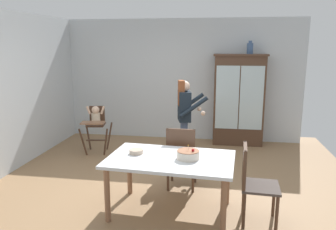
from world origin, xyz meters
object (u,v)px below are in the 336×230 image
at_px(china_cabinet, 239,100).
at_px(dining_chair_right_end, 252,179).
at_px(serving_bowl, 136,152).
at_px(birthday_cake, 188,155).
at_px(dining_table, 171,164).
at_px(adult_person, 185,112).
at_px(dining_chair_far_side, 181,154).
at_px(ceramic_vase, 250,48).
at_px(high_chair_with_toddler, 96,121).

bearing_deg(china_cabinet, dining_chair_right_end, -89.81).
bearing_deg(serving_bowl, birthday_cake, -7.77).
relative_size(china_cabinet, dining_table, 1.19).
distance_m(dining_table, serving_bowl, 0.49).
bearing_deg(adult_person, birthday_cake, 174.69).
distance_m(adult_person, birthday_cake, 1.78).
height_order(china_cabinet, dining_chair_right_end, china_cabinet).
xyz_separation_m(serving_bowl, dining_chair_far_side, (0.52, 0.61, -0.21)).
xyz_separation_m(ceramic_vase, dining_chair_right_end, (-0.17, -3.31, -1.51)).
bearing_deg(dining_chair_right_end, adult_person, 32.36).
bearing_deg(serving_bowl, dining_chair_far_side, 49.68).
xyz_separation_m(dining_table, birthday_cake, (0.22, -0.00, 0.14)).
relative_size(adult_person, birthday_cake, 5.47).
distance_m(dining_chair_far_side, dining_chair_right_end, 1.23).
xyz_separation_m(adult_person, dining_chair_far_side, (0.07, -1.04, -0.41)).
bearing_deg(high_chair_with_toddler, dining_chair_far_side, -47.18).
xyz_separation_m(high_chair_with_toddler, dining_chair_right_end, (2.83, -2.24, -0.10)).
bearing_deg(dining_table, adult_person, 90.44).
xyz_separation_m(china_cabinet, high_chair_with_toddler, (-2.82, -1.06, -0.32)).
xyz_separation_m(china_cabinet, birthday_cake, (-0.77, -3.23, -0.18)).
distance_m(high_chair_with_toddler, dining_chair_right_end, 3.61).
bearing_deg(dining_table, high_chair_with_toddler, 130.13).
height_order(dining_table, birthday_cake, birthday_cake).
height_order(adult_person, birthday_cake, adult_person).
relative_size(dining_chair_far_side, dining_chair_right_end, 1.00).
height_order(ceramic_vase, adult_person, ceramic_vase).
bearing_deg(adult_person, china_cabinet, -47.13).
bearing_deg(adult_person, dining_chair_far_side, 170.80).
relative_size(china_cabinet, high_chair_with_toddler, 2.05).
height_order(dining_chair_far_side, dining_chair_right_end, same).
xyz_separation_m(dining_chair_far_side, dining_chair_right_end, (0.95, -0.78, 0.00)).
bearing_deg(dining_chair_far_side, high_chair_with_toddler, -36.74).
bearing_deg(serving_bowl, high_chair_with_toddler, 123.25).
xyz_separation_m(adult_person, birthday_cake, (0.23, -1.75, -0.17)).
relative_size(dining_table, dining_chair_right_end, 1.71).
height_order(ceramic_vase, birthday_cake, ceramic_vase).
bearing_deg(ceramic_vase, serving_bowl, -117.60).
bearing_deg(serving_bowl, ceramic_vase, 62.40).
bearing_deg(dining_chair_far_side, ceramic_vase, -112.83).
xyz_separation_m(china_cabinet, dining_chair_far_side, (-0.94, -2.52, -0.42)).
distance_m(serving_bowl, dining_chair_right_end, 1.49).
xyz_separation_m(china_cabinet, serving_bowl, (-1.46, -3.14, -0.21)).
bearing_deg(dining_chair_right_end, high_chair_with_toddler, 54.86).
bearing_deg(dining_table, birthday_cake, -0.37).
height_order(high_chair_with_toddler, dining_table, high_chair_with_toddler).
bearing_deg(dining_chair_far_side, dining_chair_right_end, 141.66).
xyz_separation_m(ceramic_vase, adult_person, (-1.19, -1.48, -1.09)).
relative_size(china_cabinet, dining_chair_right_end, 2.03).
relative_size(ceramic_vase, adult_person, 0.18).
relative_size(ceramic_vase, dining_table, 0.16).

